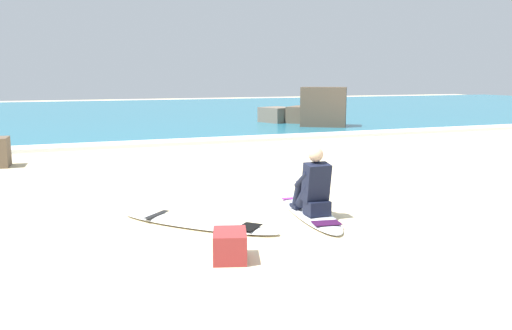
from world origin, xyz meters
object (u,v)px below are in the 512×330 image
(surfboard_spare_near, at_px, (198,223))
(beach_bag, at_px, (230,246))
(surfboard_main, at_px, (309,211))
(surfer_seated, at_px, (313,188))

(surfboard_spare_near, relative_size, beach_bag, 4.34)
(surfboard_main, distance_m, surfboard_spare_near, 1.68)
(surfboard_main, xyz_separation_m, surfboard_spare_near, (-1.68, -0.00, 0.00))
(surfer_seated, bearing_deg, beach_bag, -144.11)
(surfboard_main, distance_m, beach_bag, 2.22)
(surfboard_spare_near, xyz_separation_m, beach_bag, (-0.02, -1.42, 0.12))
(surfer_seated, height_order, surfboard_spare_near, surfer_seated)
(surfboard_spare_near, bearing_deg, surfboard_main, 0.14)
(surfboard_main, height_order, beach_bag, beach_bag)
(surfer_seated, distance_m, surfboard_spare_near, 1.68)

